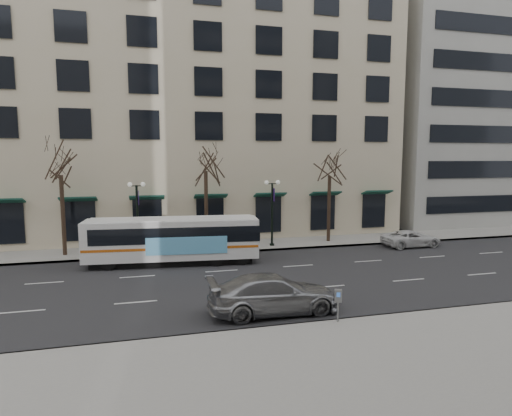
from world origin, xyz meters
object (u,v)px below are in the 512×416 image
object	(u,v)px
silver_car	(273,294)
white_pickup	(411,238)
tree_far_mid	(206,158)
tree_far_right	(330,164)
lamp_post_left	(138,214)
city_bus	(174,239)
lamp_post_right	(272,210)
pay_station	(338,298)
tree_far_left	(60,161)

from	to	relation	value
silver_car	white_pickup	size ratio (longest dim) A/B	1.29
tree_far_mid	tree_far_right	size ratio (longest dim) A/B	1.06
lamp_post_left	city_bus	size ratio (longest dim) A/B	0.46
lamp_post_right	silver_car	xyz separation A→B (m)	(-3.96, -13.43, -2.08)
tree_far_mid	lamp_post_left	xyz separation A→B (m)	(-4.99, -0.60, -3.96)
silver_car	lamp_post_left	bearing A→B (deg)	24.28
city_bus	pay_station	xyz separation A→B (m)	(5.92, -12.20, -0.51)
tree_far_right	lamp_post_left	size ratio (longest dim) A/B	1.55
pay_station	tree_far_left	bearing A→B (deg)	151.38
lamp_post_right	silver_car	size ratio (longest dim) A/B	0.88
white_pickup	pay_station	xyz separation A→B (m)	(-12.40, -13.05, 0.50)
tree_far_left	lamp_post_left	distance (m)	6.29
lamp_post_right	pay_station	xyz separation A→B (m)	(-1.78, -15.50, -1.80)
lamp_post_left	tree_far_right	bearing A→B (deg)	2.29
lamp_post_right	silver_car	distance (m)	14.15
lamp_post_left	silver_car	size ratio (longest dim) A/B	0.88
tree_far_left	tree_far_right	world-z (taller)	tree_far_left
silver_car	city_bus	bearing A→B (deg)	20.31
tree_far_mid	pay_station	bearing A→B (deg)	-78.65
tree_far_left	white_pickup	world-z (taller)	tree_far_left
tree_far_right	lamp_post_right	world-z (taller)	tree_far_right
tree_far_mid	tree_far_right	world-z (taller)	tree_far_mid
tree_far_mid	city_bus	size ratio (longest dim) A/B	0.76
lamp_post_right	tree_far_right	bearing A→B (deg)	6.85
tree_far_left	tree_far_mid	distance (m)	10.00
tree_far_mid	white_pickup	bearing A→B (deg)	-11.03
tree_far_left	lamp_post_right	size ratio (longest dim) A/B	1.60
pay_station	city_bus	bearing A→B (deg)	137.84
lamp_post_left	silver_car	xyz separation A→B (m)	(6.04, -13.43, -2.08)
lamp_post_right	white_pickup	world-z (taller)	lamp_post_right
tree_far_left	lamp_post_right	xyz separation A→B (m)	(15.01, -0.60, -3.75)
lamp_post_left	silver_car	world-z (taller)	lamp_post_left
tree_far_left	pay_station	distance (m)	21.57
lamp_post_right	lamp_post_left	bearing A→B (deg)	180.00
tree_far_right	city_bus	size ratio (longest dim) A/B	0.71
tree_far_right	lamp_post_left	world-z (taller)	tree_far_right
lamp_post_left	pay_station	size ratio (longest dim) A/B	3.81
lamp_post_left	white_pickup	distance (m)	20.90
silver_car	pay_station	bearing A→B (deg)	-133.46
tree_far_mid	silver_car	xyz separation A→B (m)	(1.05, -14.03, -6.05)
lamp_post_left	white_pickup	bearing A→B (deg)	-6.77
tree_far_mid	lamp_post_left	size ratio (longest dim) A/B	1.64
lamp_post_left	city_bus	world-z (taller)	lamp_post_left
tree_far_right	silver_car	bearing A→B (deg)	-122.55
silver_car	white_pickup	bearing A→B (deg)	-52.98
city_bus	silver_car	world-z (taller)	city_bus
white_pickup	silver_car	bearing A→B (deg)	125.80
tree_far_left	white_pickup	distance (m)	26.52
lamp_post_right	tree_far_mid	bearing A→B (deg)	173.17
white_pickup	city_bus	bearing A→B (deg)	91.51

